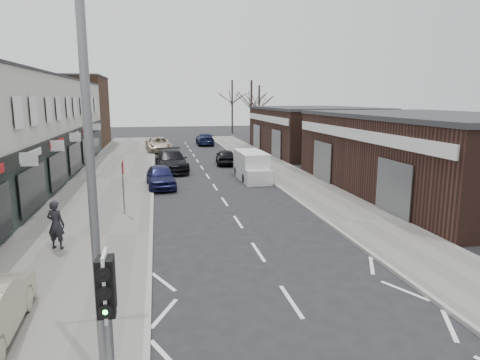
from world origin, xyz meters
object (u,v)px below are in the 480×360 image
parked_car_right_a (247,161)px  parked_car_right_c (205,139)px  parked_car_left_a (161,176)px  white_van (252,166)px  pedestrian (56,225)px  parked_car_right_b (226,157)px  parked_car_left_b (171,161)px  warning_sign (123,171)px  street_lamp (100,154)px  traffic_light (107,301)px  parked_car_left_c (159,145)px

parked_car_right_a → parked_car_right_c: (-1.30, 18.71, 0.06)m
parked_car_left_a → parked_car_right_c: (5.60, 24.95, -0.01)m
white_van → parked_car_right_a: white_van is taller
pedestrian → parked_car_right_b: 22.10m
parked_car_left_a → parked_car_right_b: size_ratio=1.07×
parked_car_left_a → parked_car_left_b: size_ratio=0.75×
parked_car_right_c → parked_car_left_a: bearing=78.4°
parked_car_right_b → parked_car_left_b: bearing=35.9°
warning_sign → parked_car_right_b: size_ratio=0.69×
street_lamp → parked_car_right_a: bearing=72.6°
street_lamp → white_van: size_ratio=1.61×
traffic_light → parked_car_left_c: traffic_light is taller
street_lamp → parked_car_left_b: (2.02, 25.47, -3.80)m
white_van → parked_car_right_c: 23.19m
street_lamp → warning_sign: street_lamp is taller
parked_car_right_a → parked_car_right_b: size_ratio=1.00×
traffic_light → warning_sign: bearing=93.1°
pedestrian → parked_car_left_b: 17.86m
parked_car_left_a → parked_car_right_b: 10.51m
white_van → street_lamp: bearing=-109.6°
warning_sign → parked_car_right_c: size_ratio=0.55×
parked_car_right_a → pedestrian: bearing=56.1°
white_van → pedestrian: bearing=-128.7°
parked_car_right_a → street_lamp: bearing=70.6°
parked_car_left_a → parked_car_left_c: (0.00, 19.18, 0.04)m
warning_sign → parked_car_left_c: 25.80m
parked_car_left_b → parked_car_right_a: size_ratio=1.43×
parked_car_left_c → parked_car_right_b: bearing=-66.0°
parked_car_right_a → parked_car_right_c: parked_car_right_c is taller
street_lamp → parked_car_left_b: size_ratio=1.42×
traffic_light → parked_car_right_a: bearing=73.6°
parked_car_right_a → parked_car_right_b: 2.96m
parked_car_left_c → parked_car_right_b: 11.70m
white_van → parked_car_right_c: (-0.71, 23.18, -0.20)m
white_van → warning_sign: bearing=-134.5°
warning_sign → pedestrian: bearing=-115.2°
white_van → pedestrian: pedestrian is taller
parked_car_left_a → parked_car_left_c: size_ratio=0.77×
traffic_light → parked_car_left_a: (1.00, 20.54, -1.69)m
pedestrian → warning_sign: bearing=-94.0°
parked_car_left_b → warning_sign: bearing=-105.1°
traffic_light → parked_car_left_b: 26.80m
parked_car_left_c → parked_car_right_b: (5.60, -10.28, -0.09)m
warning_sign → parked_car_right_a: (8.66, 12.76, -1.55)m
parked_car_right_a → parked_car_right_b: (-1.30, 2.66, 0.02)m
pedestrian → parked_car_right_b: pedestrian is taller
parked_car_left_c → pedestrian: bearing=-101.9°
pedestrian → parked_car_left_b: size_ratio=0.33×
parked_car_left_b → pedestrian: bearing=-108.8°
parked_car_right_a → parked_car_left_a: bearing=40.2°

